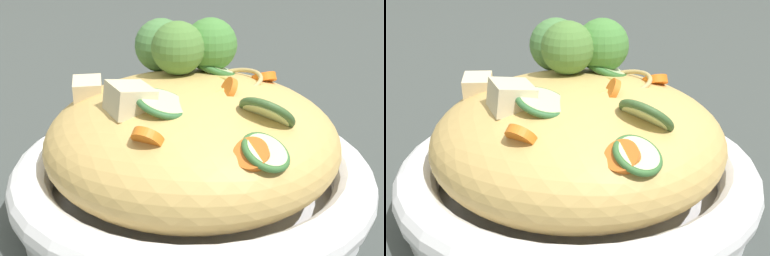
% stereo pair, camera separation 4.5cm
% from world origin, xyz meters
% --- Properties ---
extents(ground_plane, '(3.00, 3.00, 0.00)m').
position_xyz_m(ground_plane, '(0.00, 0.00, 0.00)').
color(ground_plane, '#3B413F').
extents(serving_bowl, '(0.32, 0.32, 0.05)m').
position_xyz_m(serving_bowl, '(0.00, 0.00, 0.03)').
color(serving_bowl, white).
rests_on(serving_bowl, ground_plane).
extents(noodle_heap, '(0.25, 0.25, 0.11)m').
position_xyz_m(noodle_heap, '(0.00, 0.00, 0.07)').
color(noodle_heap, tan).
rests_on(noodle_heap, serving_bowl).
extents(broccoli_florets, '(0.11, 0.12, 0.07)m').
position_xyz_m(broccoli_florets, '(-0.00, 0.05, 0.14)').
color(broccoli_florets, '#9BC27B').
rests_on(broccoli_florets, serving_bowl).
extents(carrot_coins, '(0.14, 0.16, 0.04)m').
position_xyz_m(carrot_coins, '(0.02, -0.05, 0.11)').
color(carrot_coins, orange).
rests_on(carrot_coins, serving_bowl).
extents(zucchini_slices, '(0.13, 0.19, 0.04)m').
position_xyz_m(zucchini_slices, '(0.02, -0.03, 0.11)').
color(zucchini_slices, beige).
rests_on(zucchini_slices, serving_bowl).
extents(chicken_chunks, '(0.07, 0.09, 0.04)m').
position_xyz_m(chicken_chunks, '(-0.06, -0.01, 0.12)').
color(chicken_chunks, beige).
rests_on(chicken_chunks, serving_bowl).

